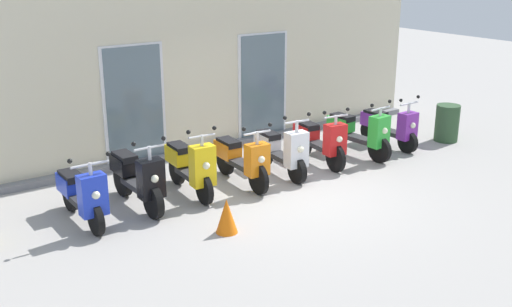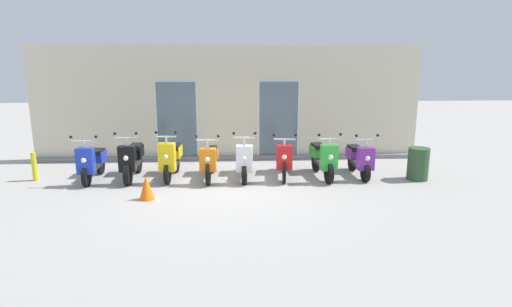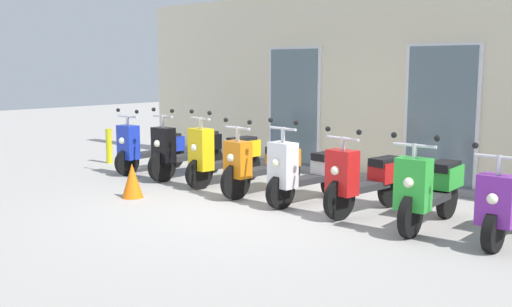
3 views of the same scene
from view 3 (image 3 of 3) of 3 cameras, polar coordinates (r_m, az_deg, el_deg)
name	(u,v)px [view 3 (image 3 of 3)]	position (r m, az deg, el deg)	size (l,w,h in m)	color
ground_plane	(244,208)	(8.38, -1.15, -5.18)	(40.00, 40.00, 0.00)	#A8A39E
storefront_facade	(366,87)	(10.52, 10.44, 6.21)	(11.18, 0.50, 3.28)	beige
scooter_blue	(150,147)	(11.25, -10.11, 0.60)	(0.62, 1.55, 1.20)	black
scooter_black	(186,150)	(10.58, -6.71, 0.32)	(0.55, 1.65, 1.25)	black
scooter_yellow	(223,154)	(9.87, -3.20, -0.09)	(0.52, 1.57, 1.27)	black
scooter_orange	(262,164)	(9.16, 0.59, -0.97)	(0.58, 1.67, 1.20)	black
scooter_white	(307,171)	(8.60, 4.87, -1.66)	(0.56, 1.60, 1.25)	black
scooter_red	(366,178)	(8.10, 10.45, -2.28)	(0.58, 1.63, 1.19)	black
scooter_green	(430,188)	(7.57, 16.23, -3.19)	(0.58, 1.65, 1.20)	black
scooter_purple	(511,203)	(7.29, 23.14, -4.36)	(0.59, 1.49, 1.16)	black
curb_bollard	(109,146)	(12.44, -13.83, 0.71)	(0.12, 0.12, 0.70)	yellow
traffic_cone	(132,181)	(9.14, -11.70, -2.54)	(0.32, 0.32, 0.52)	orange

